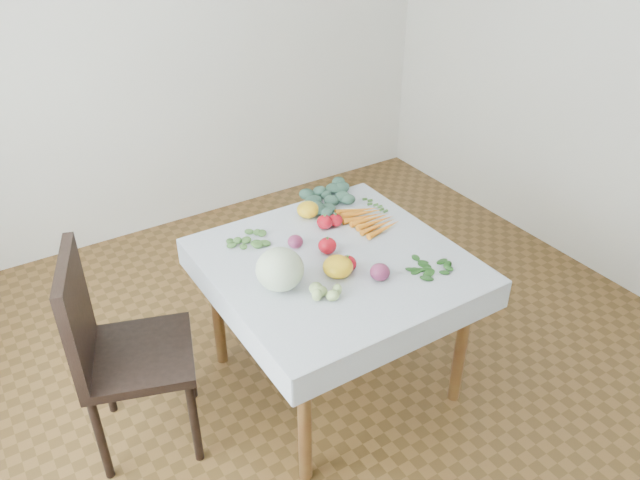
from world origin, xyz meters
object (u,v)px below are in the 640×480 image
object	(u,v)px
table	(335,277)
chair	(113,343)
heirloom_back	(308,210)
carrot_bunch	(369,220)
cabbage	(280,269)

from	to	relation	value
table	chair	xyz separation A→B (m)	(-1.02, 0.18, -0.07)
heirloom_back	chair	bearing A→B (deg)	-168.64
table	heirloom_back	bearing A→B (deg)	76.57
table	heirloom_back	distance (m)	0.44
carrot_bunch	cabbage	bearing A→B (deg)	-159.92
table	cabbage	world-z (taller)	cabbage
table	cabbage	distance (m)	0.38
table	carrot_bunch	xyz separation A→B (m)	(0.33, 0.19, 0.12)
chair	cabbage	size ratio (longest dim) A/B	4.91
heirloom_back	carrot_bunch	size ratio (longest dim) A/B	0.37
chair	carrot_bunch	bearing A→B (deg)	0.20
table	chair	world-z (taller)	chair
cabbage	carrot_bunch	size ratio (longest dim) A/B	0.67
table	cabbage	size ratio (longest dim) A/B	4.80
cabbage	carrot_bunch	bearing A→B (deg)	20.08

